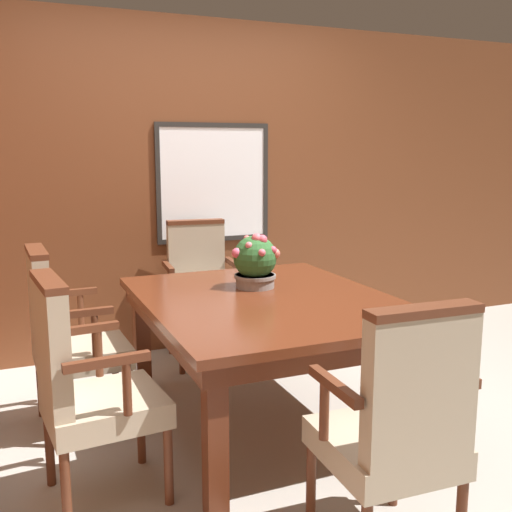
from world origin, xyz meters
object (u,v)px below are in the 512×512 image
object	(u,v)px
potted_plant	(255,262)
chair_left_far	(66,333)
chair_head_far	(200,286)
chair_head_near	(397,425)
chair_left_near	(85,383)
dining_table	(267,313)

from	to	relation	value
potted_plant	chair_left_far	bearing A→B (deg)	171.77
chair_head_far	chair_head_near	bearing A→B (deg)	-85.10
potted_plant	chair_left_near	bearing A→B (deg)	-149.45
chair_head_near	potted_plant	size ratio (longest dim) A/B	3.14
chair_left_near	potted_plant	xyz separation A→B (m)	(1.04, 0.61, 0.34)
dining_table	chair_left_near	world-z (taller)	chair_left_near
chair_head_near	chair_head_far	size ratio (longest dim) A/B	1.00
chair_head_near	chair_left_near	bearing A→B (deg)	-37.89
dining_table	potted_plant	distance (m)	0.34
chair_head_near	potted_plant	xyz separation A→B (m)	(0.05, 1.44, 0.34)
chair_left_far	potted_plant	distance (m)	1.11
dining_table	chair_left_far	distance (m)	1.09
chair_head_far	potted_plant	xyz separation A→B (m)	(0.04, -0.94, 0.34)
dining_table	potted_plant	xyz separation A→B (m)	(0.03, 0.24, 0.24)
chair_left_near	chair_head_far	size ratio (longest dim) A/B	1.00
dining_table	chair_head_far	size ratio (longest dim) A/B	1.60
dining_table	potted_plant	world-z (taller)	potted_plant
chair_left_near	chair_head_far	distance (m)	1.85
chair_left_far	potted_plant	bearing A→B (deg)	-100.05
chair_head_far	chair_left_far	bearing A→B (deg)	-136.61
chair_head_near	potted_plant	distance (m)	1.48
chair_head_far	chair_left_near	bearing A→B (deg)	-117.57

